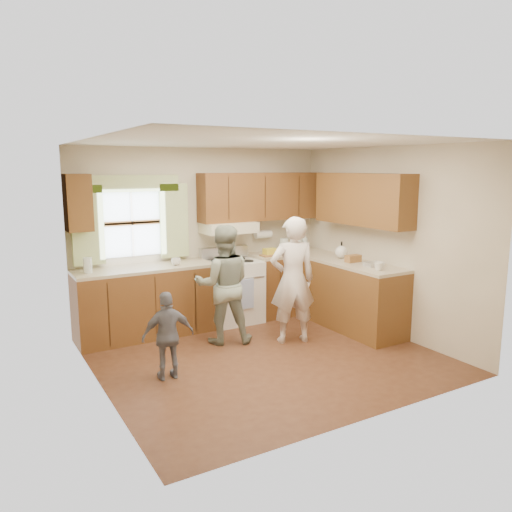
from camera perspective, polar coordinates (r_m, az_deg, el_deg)
room at (r=5.74m, az=1.14°, el=0.29°), size 3.80×3.80×3.80m
kitchen_fixtures at (r=7.04m, az=0.86°, el=-1.30°), size 3.80×2.25×2.15m
stove at (r=7.28m, az=-2.74°, el=-3.93°), size 0.76×0.67×1.07m
woman_left at (r=6.37m, az=4.20°, el=-2.76°), size 0.68×0.54×1.63m
woman_right at (r=6.36m, az=-3.75°, el=-3.27°), size 0.90×0.81×1.52m
child at (r=5.41m, az=-10.01°, el=-8.95°), size 0.58×0.28×0.95m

